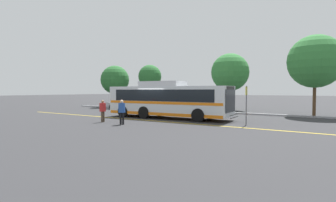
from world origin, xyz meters
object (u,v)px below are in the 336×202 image
parked_car_1 (160,105)px  tree_0 (315,61)px  pedestrian_1 (103,110)px  tree_3 (230,72)px  bus_stop_sign (246,101)px  pedestrian_0 (122,111)px  tree_2 (115,80)px  transit_bus (168,100)px  parked_car_0 (124,104)px  tree_1 (150,77)px

parked_car_1 → tree_0: (14.45, 3.52, 4.21)m
pedestrian_1 → tree_3: tree_3 is taller
bus_stop_sign → tree_0: tree_0 is taller
parked_car_1 → pedestrian_0: (3.85, -10.23, 0.26)m
parked_car_1 → tree_2: tree_2 is taller
bus_stop_sign → tree_3: size_ratio=0.40×
transit_bus → tree_0: tree_0 is taller
tree_3 → pedestrian_1: bearing=-104.0°
pedestrian_1 → transit_bus: bearing=-25.7°
transit_bus → parked_car_0: 11.29m
tree_0 → pedestrian_0: bearing=-127.6°
parked_car_0 → parked_car_1: 5.55m
pedestrian_1 → tree_3: 16.80m
pedestrian_0 → tree_2: size_ratio=0.29×
transit_bus → tree_1: 12.70m
parked_car_1 → bus_stop_sign: (11.07, -6.06, 0.95)m
tree_2 → pedestrian_1: bearing=-48.8°
tree_3 → tree_0: bearing=-15.9°
tree_1 → bus_stop_sign: bearing=-33.0°
transit_bus → tree_0: bearing=128.2°
parked_car_0 → pedestrian_1: pedestrian_1 is taller
parked_car_0 → pedestrian_0: (9.39, -10.60, 0.24)m
tree_1 → tree_2: bearing=-174.5°
tree_1 → tree_3: 10.20m
bus_stop_sign → tree_3: (-5.37, 12.06, 2.76)m
parked_car_1 → tree_2: 10.92m
transit_bus → tree_0: size_ratio=1.50×
transit_bus → parked_car_1: bearing=-142.3°
tree_3 → parked_car_1: bearing=-133.5°
tree_0 → parked_car_0: bearing=-171.1°
pedestrian_1 → tree_1: size_ratio=0.29×
bus_stop_sign → tree_2: bearing=-116.4°
tree_0 → tree_3: (-8.74, 2.48, -0.50)m
parked_car_0 → tree_3: 13.10m
pedestrian_0 → pedestrian_1: pedestrian_0 is taller
pedestrian_1 → tree_0: tree_0 is taller
tree_0 → tree_3: 9.10m
pedestrian_0 → tree_2: bearing=-73.7°
bus_stop_sign → pedestrian_0: bearing=-62.2°
pedestrian_1 → parked_car_1: bearing=12.2°
tree_0 → tree_1: bearing=178.8°
pedestrian_0 → bus_stop_sign: bus_stop_sign is taller
pedestrian_0 → tree_3: 16.69m
pedestrian_0 → tree_1: (-8.12, 14.13, 3.15)m
bus_stop_sign → tree_2: 23.11m
transit_bus → parked_car_1: 6.73m
transit_bus → tree_0: (10.16, 8.64, 3.37)m
parked_car_1 → tree_2: bearing=-105.9°
parked_car_0 → bus_stop_sign: size_ratio=1.56×
parked_car_1 → tree_2: (-9.92, 3.37, 3.09)m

